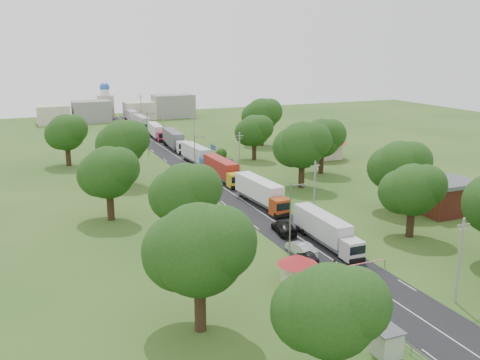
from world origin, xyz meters
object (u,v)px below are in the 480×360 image
truck_0 (326,230)px  car_lane_mid (301,249)px  guard_booth (298,266)px  pedestrian_near (335,267)px  info_sign (213,150)px  boom_barrier (343,268)px  car_lane_front (308,256)px

truck_0 → car_lane_mid: 5.19m
guard_booth → pedestrian_near: 5.31m
guard_booth → car_lane_mid: (4.43, 7.00, -1.34)m
info_sign → truck_0: bearing=-93.7°
car_lane_mid → info_sign: bearing=-101.6°
car_lane_mid → pedestrian_near: size_ratio=2.85×
guard_booth → truck_0: truck_0 is taller
truck_0 → guard_booth: bearing=-135.6°
boom_barrier → pedestrian_near: size_ratio=5.27×
info_sign → car_lane_front: (-8.20, -55.00, -2.32)m
guard_booth → pedestrian_near: bearing=5.6°
truck_0 → info_sign: bearing=86.3°
info_sign → truck_0: info_sign is taller
guard_booth → info_sign: info_sign is taller
boom_barrier → truck_0: size_ratio=0.66×
guard_booth → truck_0: size_ratio=0.32×
guard_booth → pedestrian_near: (5.12, 0.50, -1.29)m
car_lane_front → car_lane_mid: 2.02m
info_sign → car_lane_front: info_sign is taller
truck_0 → car_lane_front: truck_0 is taller
car_lane_front → pedestrian_near: 4.60m
truck_0 → car_lane_front: (-4.90, -3.92, -1.36)m
info_sign → pedestrian_near: (-7.28, -59.50, -2.13)m
car_lane_mid → guard_booth: bearing=54.6°
guard_booth → car_lane_mid: guard_booth is taller
info_sign → truck_0: (-3.30, -51.08, -0.96)m
boom_barrier → info_sign: bearing=83.8°
guard_booth → car_lane_mid: bearing=57.7°
guard_booth → car_lane_front: 6.70m
boom_barrier → guard_booth: 5.98m
car_lane_mid → boom_barrier: bearing=98.4°
info_sign → truck_0: 51.20m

